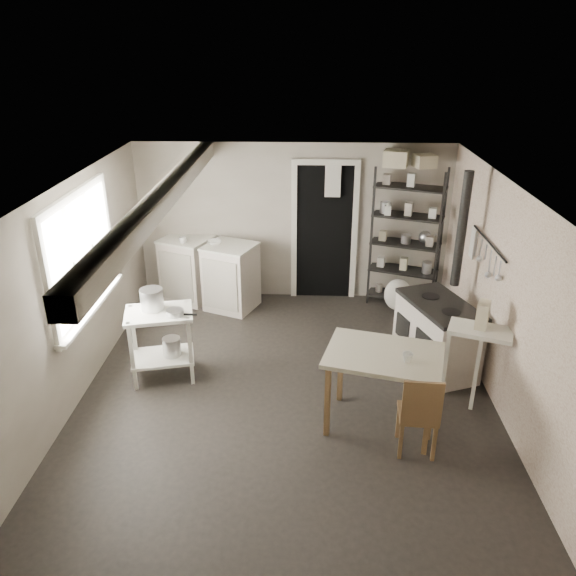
{
  "coord_description": "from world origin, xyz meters",
  "views": [
    {
      "loc": [
        0.2,
        -5.31,
        3.63
      ],
      "look_at": [
        0.0,
        0.3,
        1.1
      ],
      "focal_mm": 35.0,
      "sensor_mm": 36.0,
      "label": 1
    }
  ],
  "objects_px": {
    "shelf_rack": "(406,243)",
    "stove": "(437,334)",
    "stockpot": "(152,301)",
    "base_cabinets": "(209,274)",
    "chair": "(419,407)",
    "flour_sack": "(398,294)",
    "prep_table": "(162,346)",
    "work_table": "(381,393)"
  },
  "relations": [
    {
      "from": "shelf_rack",
      "to": "stove",
      "type": "xyz_separation_m",
      "value": [
        0.14,
        -1.73,
        -0.51
      ]
    },
    {
      "from": "stockpot",
      "to": "shelf_rack",
      "type": "distance_m",
      "value": 3.69
    },
    {
      "from": "base_cabinets",
      "to": "chair",
      "type": "distance_m",
      "value": 4.01
    },
    {
      "from": "chair",
      "to": "flour_sack",
      "type": "height_order",
      "value": "chair"
    },
    {
      "from": "stockpot",
      "to": "shelf_rack",
      "type": "xyz_separation_m",
      "value": [
        3.11,
        1.99,
        0.01
      ]
    },
    {
      "from": "prep_table",
      "to": "shelf_rack",
      "type": "distance_m",
      "value": 3.71
    },
    {
      "from": "stockpot",
      "to": "chair",
      "type": "bearing_deg",
      "value": -24.02
    },
    {
      "from": "stockpot",
      "to": "chair",
      "type": "xyz_separation_m",
      "value": [
        2.77,
        -1.24,
        -0.45
      ]
    },
    {
      "from": "prep_table",
      "to": "flour_sack",
      "type": "xyz_separation_m",
      "value": [
        2.95,
        1.86,
        -0.16
      ]
    },
    {
      "from": "prep_table",
      "to": "shelf_rack",
      "type": "xyz_separation_m",
      "value": [
        3.03,
        2.06,
        0.55
      ]
    },
    {
      "from": "prep_table",
      "to": "stockpot",
      "type": "xyz_separation_m",
      "value": [
        -0.08,
        0.08,
        0.54
      ]
    },
    {
      "from": "base_cabinets",
      "to": "work_table",
      "type": "xyz_separation_m",
      "value": [
        2.18,
        -2.8,
        -0.08
      ]
    },
    {
      "from": "flour_sack",
      "to": "chair",
      "type": "bearing_deg",
      "value": -94.88
    },
    {
      "from": "shelf_rack",
      "to": "chair",
      "type": "relative_size",
      "value": 2.34
    },
    {
      "from": "prep_table",
      "to": "work_table",
      "type": "bearing_deg",
      "value": -18.61
    },
    {
      "from": "shelf_rack",
      "to": "flour_sack",
      "type": "relative_size",
      "value": 4.33
    },
    {
      "from": "prep_table",
      "to": "shelf_rack",
      "type": "bearing_deg",
      "value": 34.2
    },
    {
      "from": "shelf_rack",
      "to": "stove",
      "type": "height_order",
      "value": "shelf_rack"
    },
    {
      "from": "base_cabinets",
      "to": "chair",
      "type": "xyz_separation_m",
      "value": [
        2.47,
        -3.16,
        0.03
      ]
    },
    {
      "from": "prep_table",
      "to": "flour_sack",
      "type": "distance_m",
      "value": 3.49
    },
    {
      "from": "base_cabinets",
      "to": "flour_sack",
      "type": "distance_m",
      "value": 2.74
    },
    {
      "from": "stockpot",
      "to": "work_table",
      "type": "height_order",
      "value": "stockpot"
    },
    {
      "from": "stockpot",
      "to": "flour_sack",
      "type": "height_order",
      "value": "stockpot"
    },
    {
      "from": "chair",
      "to": "flour_sack",
      "type": "bearing_deg",
      "value": 88.95
    },
    {
      "from": "stockpot",
      "to": "flour_sack",
      "type": "xyz_separation_m",
      "value": [
        3.03,
        1.79,
        -0.7
      ]
    },
    {
      "from": "work_table",
      "to": "flour_sack",
      "type": "height_order",
      "value": "work_table"
    },
    {
      "from": "work_table",
      "to": "prep_table",
      "type": "bearing_deg",
      "value": 161.39
    },
    {
      "from": "stove",
      "to": "stockpot",
      "type": "bearing_deg",
      "value": 164.34
    },
    {
      "from": "base_cabinets",
      "to": "chair",
      "type": "height_order",
      "value": "base_cabinets"
    },
    {
      "from": "stove",
      "to": "flour_sack",
      "type": "distance_m",
      "value": 1.56
    },
    {
      "from": "stockpot",
      "to": "base_cabinets",
      "type": "relative_size",
      "value": 0.19
    },
    {
      "from": "stove",
      "to": "work_table",
      "type": "xyz_separation_m",
      "value": [
        -0.78,
        -1.13,
        -0.06
      ]
    },
    {
      "from": "shelf_rack",
      "to": "flour_sack",
      "type": "height_order",
      "value": "shelf_rack"
    },
    {
      "from": "shelf_rack",
      "to": "work_table",
      "type": "xyz_separation_m",
      "value": [
        -0.64,
        -2.87,
        -0.57
      ]
    },
    {
      "from": "flour_sack",
      "to": "stockpot",
      "type": "bearing_deg",
      "value": -149.5
    },
    {
      "from": "base_cabinets",
      "to": "shelf_rack",
      "type": "distance_m",
      "value": 2.86
    },
    {
      "from": "prep_table",
      "to": "stockpot",
      "type": "distance_m",
      "value": 0.55
    },
    {
      "from": "shelf_rack",
      "to": "base_cabinets",
      "type": "bearing_deg",
      "value": -159.01
    },
    {
      "from": "base_cabinets",
      "to": "prep_table",
      "type": "bearing_deg",
      "value": -74.04
    },
    {
      "from": "base_cabinets",
      "to": "stove",
      "type": "xyz_separation_m",
      "value": [
        2.96,
        -1.67,
        -0.02
      ]
    },
    {
      "from": "shelf_rack",
      "to": "work_table",
      "type": "relative_size",
      "value": 1.83
    },
    {
      "from": "stove",
      "to": "shelf_rack",
      "type": "bearing_deg",
      "value": 74.63
    }
  ]
}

